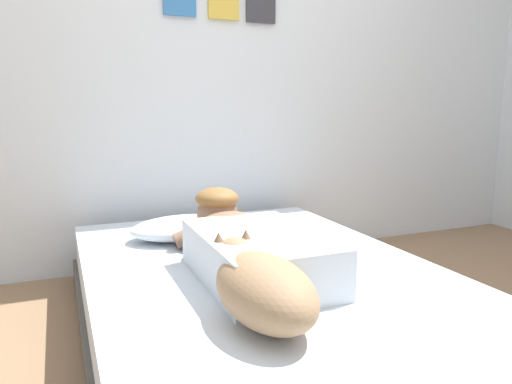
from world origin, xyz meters
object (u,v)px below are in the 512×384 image
at_px(dog, 260,285).
at_px(cell_phone, 258,313).
at_px(pillow, 184,228).
at_px(person_lying, 246,243).
at_px(bed, 262,305).
at_px(coffee_cup, 246,228).

height_order(dog, cell_phone, dog).
distance_m(pillow, person_lying, 0.54).
distance_m(bed, person_lying, 0.27).
bearing_deg(cell_phone, coffee_cup, 70.95).
distance_m(bed, cell_phone, 0.47).
xyz_separation_m(dog, coffee_cup, (0.31, 0.90, -0.07)).
xyz_separation_m(person_lying, dog, (-0.12, -0.44, -0.00)).
height_order(pillow, person_lying, person_lying).
bearing_deg(coffee_cup, person_lying, -111.68).
bearing_deg(pillow, dog, -90.39).
relative_size(pillow, coffee_cup, 4.16).
bearing_deg(pillow, cell_phone, -90.16).
bearing_deg(dog, coffee_cup, 71.18).
bearing_deg(coffee_cup, pillow, 167.24).
xyz_separation_m(pillow, cell_phone, (-0.00, -0.94, -0.05)).
height_order(person_lying, coffee_cup, person_lying).
relative_size(bed, pillow, 3.94).
height_order(coffee_cup, cell_phone, coffee_cup).
bearing_deg(bed, person_lying, 168.81).
distance_m(person_lying, cell_phone, 0.44).
relative_size(person_lying, coffee_cup, 7.36).
bearing_deg(person_lying, coffee_cup, 68.32).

